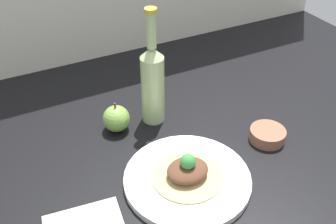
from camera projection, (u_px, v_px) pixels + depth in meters
ground_plane at (174, 151)px, 100.30cm from camera, size 180.00×110.00×4.00cm
plate at (187, 178)px, 88.42cm from camera, size 28.73×28.73×2.02cm
plated_food at (188, 171)px, 86.99cm from camera, size 16.18×16.18×6.34cm
cider_bottle at (151, 82)px, 100.51cm from camera, size 6.10×6.10×31.66cm
apple at (116, 119)px, 102.06cm from camera, size 7.08×7.08×8.44cm
dipping_bowl at (267, 135)px, 99.91cm from camera, size 9.05×9.05×3.09cm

